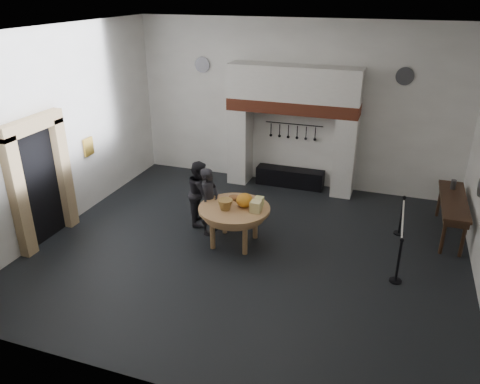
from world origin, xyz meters
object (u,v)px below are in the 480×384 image
(visitor_near, at_px, (209,201))
(iron_range, at_px, (290,177))
(work_table, at_px, (234,209))
(barrier_post_far, at_px, (401,216))
(visitor_far, at_px, (200,193))
(side_table, at_px, (454,200))
(barrier_post_near, at_px, (398,262))

(visitor_near, bearing_deg, iron_range, -10.80)
(work_table, bearing_deg, barrier_post_far, 25.18)
(work_table, bearing_deg, visitor_far, 148.30)
(side_table, bearing_deg, visitor_far, -167.19)
(iron_range, relative_size, work_table, 1.22)
(work_table, bearing_deg, side_table, 23.41)
(visitor_near, bearing_deg, visitor_far, 52.66)
(side_table, bearing_deg, visitor_near, -162.16)
(iron_range, height_order, barrier_post_near, barrier_post_near)
(work_table, height_order, barrier_post_far, barrier_post_far)
(work_table, distance_m, visitor_near, 0.75)
(work_table, xyz_separation_m, barrier_post_far, (3.45, 1.62, -0.39))
(barrier_post_near, bearing_deg, visitor_far, 166.93)
(iron_range, xyz_separation_m, work_table, (-0.40, -3.56, 0.59))
(iron_range, bearing_deg, visitor_far, -117.42)
(visitor_far, relative_size, barrier_post_near, 1.73)
(visitor_far, height_order, barrier_post_near, visitor_far)
(iron_range, relative_size, visitor_far, 1.22)
(barrier_post_far, bearing_deg, side_table, 17.29)
(visitor_near, bearing_deg, side_table, -64.50)
(iron_range, distance_m, barrier_post_far, 3.62)
(work_table, relative_size, visitor_far, 1.00)
(iron_range, height_order, barrier_post_far, barrier_post_far)
(iron_range, xyz_separation_m, visitor_near, (-1.10, -3.28, 0.54))
(visitor_far, bearing_deg, iron_range, -45.60)
(work_table, distance_m, barrier_post_far, 3.83)
(visitor_near, distance_m, side_table, 5.46)
(iron_range, height_order, work_table, work_table)
(work_table, bearing_deg, visitor_near, 158.32)
(side_table, distance_m, barrier_post_near, 2.59)
(visitor_near, distance_m, visitor_far, 0.57)
(iron_range, bearing_deg, side_table, -21.46)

